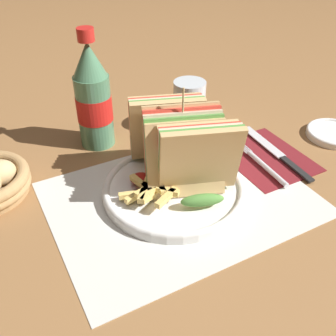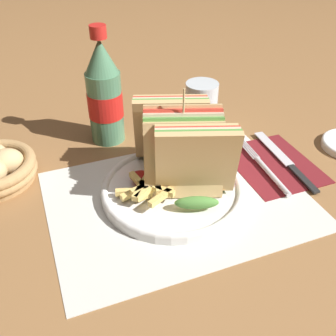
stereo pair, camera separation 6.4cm
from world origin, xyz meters
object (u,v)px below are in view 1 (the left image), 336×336
object	(u,v)px
side_saucer	(334,133)
coke_bottle_near	(93,98)
fork	(261,163)
knife	(276,152)
glass_near	(189,109)
club_sandwich	(182,145)
plate_main	(174,189)

from	to	relation	value
side_saucer	coke_bottle_near	bearing A→B (deg)	154.59
coke_bottle_near	fork	bearing A→B (deg)	-43.25
knife	glass_near	xyz separation A→B (m)	(-0.10, 0.17, 0.04)
knife	glass_near	size ratio (longest dim) A/B	1.94
side_saucer	glass_near	bearing A→B (deg)	145.58
coke_bottle_near	side_saucer	distance (m)	0.49
club_sandwich	coke_bottle_near	size ratio (longest dim) A/B	1.00
glass_near	plate_main	bearing A→B (deg)	-127.06
plate_main	side_saucer	bearing A→B (deg)	0.92
coke_bottle_near	club_sandwich	bearing A→B (deg)	-67.69
club_sandwich	fork	xyz separation A→B (m)	(0.15, -0.03, -0.07)
fork	side_saucer	size ratio (longest dim) A/B	1.67
plate_main	coke_bottle_near	distance (m)	0.23
plate_main	knife	size ratio (longest dim) A/B	1.15
knife	glass_near	world-z (taller)	glass_near
plate_main	fork	xyz separation A→B (m)	(0.18, -0.01, -0.00)
knife	side_saucer	world-z (taller)	side_saucer
plate_main	club_sandwich	size ratio (longest dim) A/B	1.04
club_sandwich	knife	world-z (taller)	club_sandwich
side_saucer	plate_main	bearing A→B (deg)	-179.08
club_sandwich	coke_bottle_near	distance (m)	0.21
knife	side_saucer	xyz separation A→B (m)	(0.15, -0.00, 0.00)
club_sandwich	coke_bottle_near	world-z (taller)	coke_bottle_near
plate_main	coke_bottle_near	size ratio (longest dim) A/B	1.04
club_sandwich	fork	world-z (taller)	club_sandwich
glass_near	side_saucer	size ratio (longest dim) A/B	0.95
fork	knife	size ratio (longest dim) A/B	0.91
club_sandwich	knife	distance (m)	0.22
plate_main	fork	size ratio (longest dim) A/B	1.27
knife	side_saucer	bearing A→B (deg)	2.66
knife	coke_bottle_near	xyz separation A→B (m)	(-0.28, 0.20, 0.09)
fork	knife	xyz separation A→B (m)	(0.05, 0.02, -0.00)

